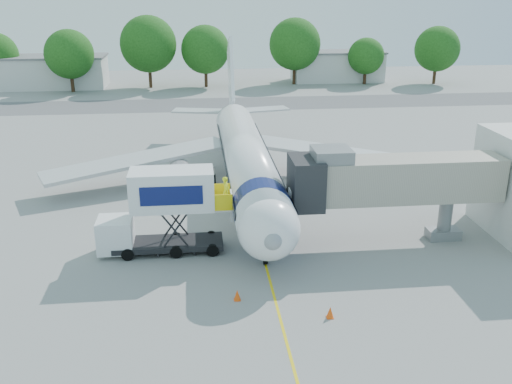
{
  "coord_description": "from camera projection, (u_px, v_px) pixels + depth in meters",
  "views": [
    {
      "loc": [
        -3.99,
        -40.92,
        16.15
      ],
      "look_at": [
        -0.11,
        -5.17,
        3.2
      ],
      "focal_mm": 40.0,
      "sensor_mm": 36.0,
      "label": 1
    }
  ],
  "objects": [
    {
      "name": "ground",
      "position": [
        250.0,
        208.0,
        44.15
      ],
      "size": [
        160.0,
        160.0,
        0.0
      ],
      "primitive_type": "plane",
      "color": "gray",
      "rests_on": "ground"
    },
    {
      "name": "jet_bridge",
      "position": [
        383.0,
        180.0,
        36.94
      ],
      "size": [
        13.9,
        3.2,
        6.6
      ],
      "color": "#A79F8E",
      "rests_on": "ground"
    },
    {
      "name": "ground_tug",
      "position": [
        280.0,
        329.0,
        27.32
      ],
      "size": [
        3.75,
        2.92,
        1.34
      ],
      "rotation": [
        0.0,
        0.0,
        -0.41
      ],
      "color": "white",
      "rests_on": "ground"
    },
    {
      "name": "outbuilding_right",
      "position": [
        337.0,
        66.0,
        103.47
      ],
      "size": [
        16.4,
        7.4,
        5.3
      ],
      "color": "silver",
      "rests_on": "ground"
    },
    {
      "name": "guidance_line",
      "position": [
        250.0,
        208.0,
        44.15
      ],
      "size": [
        0.15,
        70.0,
        0.01
      ],
      "primitive_type": "cube",
      "color": "yellow",
      "rests_on": "ground"
    },
    {
      "name": "safety_cone_a",
      "position": [
        237.0,
        295.0,
        31.11
      ],
      "size": [
        0.39,
        0.39,
        0.62
      ],
      "color": "#F64D0C",
      "rests_on": "ground"
    },
    {
      "name": "catering_hiloader",
      "position": [
        163.0,
        212.0,
        36.03
      ],
      "size": [
        8.5,
        2.44,
        5.5
      ],
      "color": "black",
      "rests_on": "ground"
    },
    {
      "name": "tree_c",
      "position": [
        148.0,
        44.0,
        94.73
      ],
      "size": [
        9.34,
        9.34,
        11.91
      ],
      "color": "#382314",
      "rests_on": "ground"
    },
    {
      "name": "tree_e",
      "position": [
        295.0,
        44.0,
        98.37
      ],
      "size": [
        8.88,
        8.88,
        11.33
      ],
      "color": "#382314",
      "rests_on": "ground"
    },
    {
      "name": "aircraft",
      "position": [
        245.0,
        157.0,
        47.01
      ],
      "size": [
        34.17,
        37.73,
        11.35
      ],
      "color": "white",
      "rests_on": "ground"
    },
    {
      "name": "taxiway_strip",
      "position": [
        222.0,
        104.0,
        83.43
      ],
      "size": [
        120.0,
        10.0,
        0.01
      ],
      "primitive_type": "cube",
      "color": "#59595B",
      "rests_on": "ground"
    },
    {
      "name": "tree_d",
      "position": [
        205.0,
        49.0,
        95.85
      ],
      "size": [
        8.09,
        8.09,
        10.32
      ],
      "color": "#382314",
      "rests_on": "ground"
    },
    {
      "name": "tree_g",
      "position": [
        437.0,
        49.0,
        99.15
      ],
      "size": [
        7.77,
        7.77,
        9.91
      ],
      "color": "#382314",
      "rests_on": "ground"
    },
    {
      "name": "outbuilding_left",
      "position": [
        51.0,
        72.0,
        96.53
      ],
      "size": [
        18.4,
        8.4,
        5.3
      ],
      "color": "silver",
      "rests_on": "ground"
    },
    {
      "name": "tree_f",
      "position": [
        366.0,
        56.0,
        99.18
      ],
      "size": [
        6.26,
        6.26,
        7.99
      ],
      "color": "#382314",
      "rests_on": "ground"
    },
    {
      "name": "tree_b",
      "position": [
        69.0,
        54.0,
        91.16
      ],
      "size": [
        7.81,
        7.81,
        9.96
      ],
      "color": "#382314",
      "rests_on": "ground"
    },
    {
      "name": "safety_cone_b",
      "position": [
        330.0,
        312.0,
        29.45
      ],
      "size": [
        0.4,
        0.4,
        0.63
      ],
      "color": "#F64D0C",
      "rests_on": "ground"
    }
  ]
}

